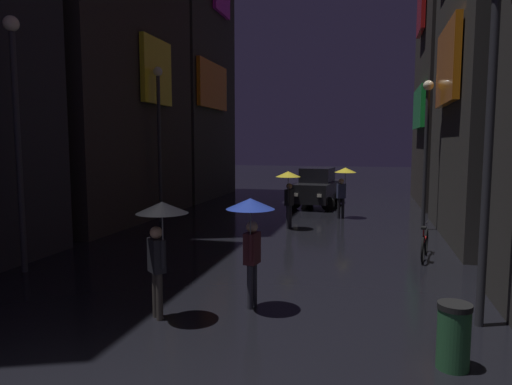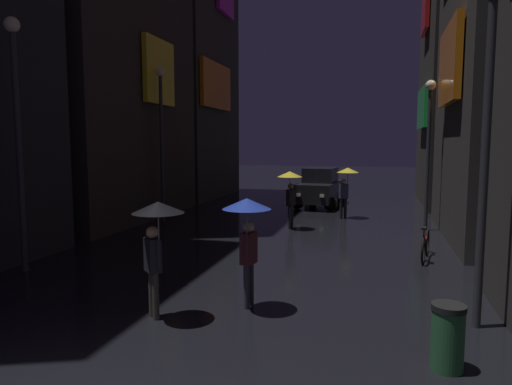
{
  "view_description": "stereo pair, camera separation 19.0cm",
  "coord_description": "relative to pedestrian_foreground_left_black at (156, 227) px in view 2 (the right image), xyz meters",
  "views": [
    {
      "loc": [
        3.14,
        -3.46,
        3.11
      ],
      "look_at": [
        0.0,
        8.91,
        1.74
      ],
      "focal_mm": 32.0,
      "sensor_mm": 36.0,
      "label": 1
    },
    {
      "loc": [
        3.32,
        -3.41,
        3.11
      ],
      "look_at": [
        0.0,
        8.91,
        1.74
      ],
      "focal_mm": 32.0,
      "sensor_mm": 36.0,
      "label": 2
    }
  ],
  "objects": [
    {
      "name": "streetlamp_right_near",
      "position": [
        5.38,
        1.11,
        2.02
      ],
      "size": [
        0.36,
        0.36,
        5.96
      ],
      "color": "#2D2D33",
      "rests_on": "ground"
    },
    {
      "name": "streetlamp_right_far",
      "position": [
        5.38,
        10.15,
        1.67
      ],
      "size": [
        0.36,
        0.36,
        5.32
      ],
      "color": "#2D2D33",
      "rests_on": "ground"
    },
    {
      "name": "streetlamp_left_far",
      "position": [
        -4.62,
        9.44,
        2.08
      ],
      "size": [
        0.36,
        0.36,
        6.08
      ],
      "color": "#2D2D33",
      "rests_on": "ground"
    },
    {
      "name": "building_right_far",
      "position": [
        7.87,
        18.25,
        7.97
      ],
      "size": [
        4.25,
        7.85,
        19.27
      ],
      "color": "#2D2826",
      "rests_on": "ground"
    },
    {
      "name": "bicycle_parked_at_storefront",
      "position": [
        4.98,
        5.79,
        -1.28
      ],
      "size": [
        0.39,
        1.8,
        0.96
      ],
      "color": "black",
      "rests_on": "ground"
    },
    {
      "name": "pedestrian_near_crossing_blue",
      "position": [
        1.39,
        0.89,
        0.0
      ],
      "size": [
        0.9,
        0.9,
        2.12
      ],
      "color": "#2D2D38",
      "rests_on": "ground"
    },
    {
      "name": "pedestrian_midstreet_centre_yellow",
      "position": [
        2.43,
        12.06,
        0.0
      ],
      "size": [
        0.9,
        0.9,
        2.12
      ],
      "color": "black",
      "rests_on": "ground"
    },
    {
      "name": "building_left_far",
      "position": [
        -7.1,
        17.84,
        6.73
      ],
      "size": [
        4.25,
        7.04,
        16.81
      ],
      "color": "#33302D",
      "rests_on": "ground"
    },
    {
      "name": "trash_bin",
      "position": [
        4.68,
        -0.6,
        -1.2
      ],
      "size": [
        0.46,
        0.46,
        0.93
      ],
      "color": "#265933",
      "rests_on": "ground"
    },
    {
      "name": "pedestrian_far_right_yellow",
      "position": [
        0.62,
        9.09,
        0.0
      ],
      "size": [
        0.9,
        0.9,
        2.12
      ],
      "color": "#2D2D38",
      "rests_on": "ground"
    },
    {
      "name": "car_distant",
      "position": [
        0.92,
        15.5,
        -0.74
      ],
      "size": [
        2.52,
        4.28,
        1.92
      ],
      "color": "black",
      "rests_on": "ground"
    },
    {
      "name": "streetlamp_left_near",
      "position": [
        -4.62,
        1.99,
        2.07
      ],
      "size": [
        0.36,
        0.36,
        6.04
      ],
      "color": "#2D2D33",
      "rests_on": "ground"
    },
    {
      "name": "pedestrian_foreground_left_black",
      "position": [
        0.0,
        0.0,
        0.0
      ],
      "size": [
        0.9,
        0.9,
        2.12
      ],
      "color": "#38332D",
      "rests_on": "ground"
    }
  ]
}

